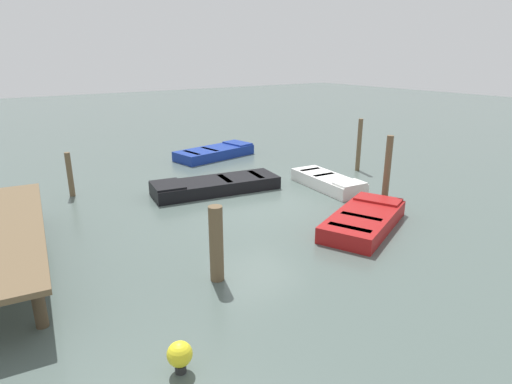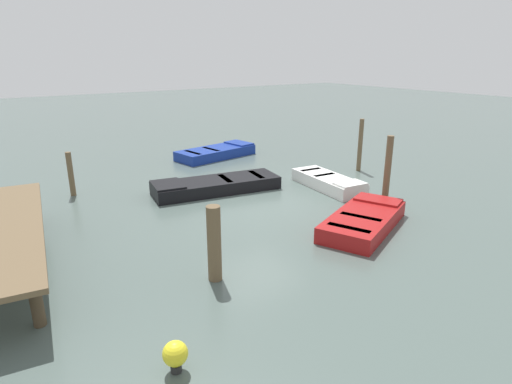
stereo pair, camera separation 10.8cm
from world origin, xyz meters
TOP-DOWN VIEW (x-y plane):
  - ground_plane at (0.00, 0.00)m, footprint 80.00×80.00m
  - dock_segment at (-0.52, 6.51)m, footprint 6.19×2.21m
  - rowboat_black at (1.68, 0.45)m, footprint 1.92×4.20m
  - rowboat_red at (-3.10, -1.21)m, footprint 2.44×3.31m
  - rowboat_white at (-0.08, -2.83)m, footprint 2.88×1.28m
  - rowboat_blue at (5.87, -1.89)m, footprint 1.93×3.60m
  - mooring_piling_far_left at (0.91, -5.31)m, footprint 0.17×0.17m
  - mooring_piling_far_right at (3.81, 4.35)m, footprint 0.17×0.17m
  - mooring_piling_mid_left at (-2.26, -3.02)m, footprint 0.19×0.19m
  - mooring_piling_center at (-3.28, 3.17)m, footprint 0.27×0.27m
  - marker_buoy at (-5.23, 4.87)m, footprint 0.36×0.36m

SIDE VIEW (x-z plane):
  - ground_plane at x=0.00m, z-range 0.00..0.00m
  - rowboat_black at x=1.68m, z-range -0.01..0.45m
  - rowboat_blue at x=5.87m, z-range -0.01..0.45m
  - rowboat_red at x=-3.10m, z-range -0.01..0.45m
  - rowboat_white at x=-0.08m, z-range -0.01..0.45m
  - marker_buoy at x=-5.23m, z-range 0.05..0.53m
  - mooring_piling_far_right at x=3.81m, z-range 0.00..1.39m
  - mooring_piling_center at x=-3.28m, z-range 0.00..1.53m
  - dock_segment at x=-0.52m, z-range 0.36..1.31m
  - mooring_piling_far_left at x=0.91m, z-range 0.00..1.96m
  - mooring_piling_mid_left at x=-2.26m, z-range 0.00..2.06m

